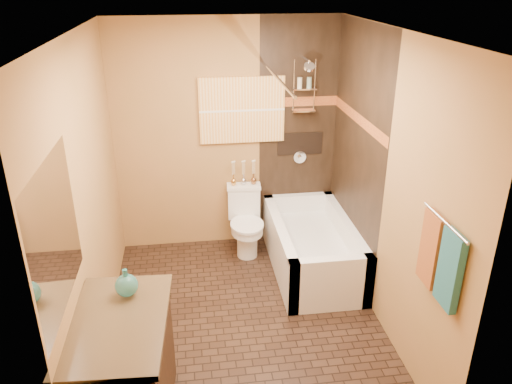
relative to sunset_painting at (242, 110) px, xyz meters
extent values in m
plane|color=black|center=(-0.16, -1.48, -1.55)|extent=(3.00, 3.00, 0.00)
cube|color=#AB7342|center=(-1.36, -1.48, -0.30)|extent=(0.02, 3.00, 2.50)
cube|color=#AB7342|center=(1.04, -1.48, -0.30)|extent=(0.02, 3.00, 2.50)
cube|color=#AB7342|center=(-0.16, 0.02, -0.30)|extent=(2.40, 0.02, 2.50)
cube|color=#AB7342|center=(-0.16, -2.98, -0.30)|extent=(2.40, 0.02, 2.50)
plane|color=silver|center=(-0.16, -1.48, 0.95)|extent=(3.00, 3.00, 0.00)
cube|color=black|center=(0.61, 0.01, -0.30)|extent=(0.85, 0.01, 2.50)
cube|color=black|center=(1.03, -0.73, -0.30)|extent=(0.01, 1.50, 2.50)
cube|color=maroon|center=(0.61, 0.00, 0.07)|extent=(0.85, 0.01, 0.10)
cube|color=maroon|center=(1.02, -0.73, 0.07)|extent=(0.01, 1.50, 0.10)
cube|color=black|center=(0.64, 0.01, -0.40)|extent=(0.50, 0.01, 0.25)
cylinder|color=silver|center=(0.64, -0.12, 0.53)|extent=(0.02, 0.26, 0.02)
cylinder|color=silver|center=(0.64, -0.28, 0.48)|extent=(0.11, 0.11, 0.09)
cylinder|color=silver|center=(0.64, -0.01, -0.55)|extent=(0.14, 0.02, 0.14)
cylinder|color=silver|center=(0.24, -0.73, 0.47)|extent=(0.03, 1.55, 0.03)
cylinder|color=silver|center=(0.99, -2.53, -0.10)|extent=(0.02, 0.55, 0.02)
cube|color=#1C5160|center=(1.00, -2.66, -0.37)|extent=(0.05, 0.22, 0.52)
cube|color=brown|center=(1.00, -2.40, -0.37)|extent=(0.05, 0.22, 0.52)
cube|color=gold|center=(0.00, 0.00, 0.00)|extent=(0.90, 0.04, 0.70)
cube|color=white|center=(-1.35, -2.48, -0.05)|extent=(0.01, 1.00, 0.90)
cube|color=white|center=(0.64, -1.43, -1.27)|extent=(0.80, 0.10, 0.55)
cube|color=white|center=(0.64, -0.03, -1.27)|extent=(0.80, 0.10, 0.55)
cube|color=white|center=(0.29, -0.73, -1.27)|extent=(0.10, 1.50, 0.55)
cube|color=white|center=(0.99, -0.73, -1.27)|extent=(0.10, 1.50, 0.55)
cube|color=white|center=(0.64, -0.73, -1.38)|extent=(0.64, 1.34, 0.35)
cube|color=white|center=(0.00, -0.09, -1.03)|extent=(0.36, 0.18, 0.35)
cube|color=white|center=(0.00, -0.09, -0.84)|extent=(0.38, 0.20, 0.04)
cylinder|color=white|center=(0.00, -0.36, -1.37)|extent=(0.22, 0.22, 0.35)
cylinder|color=white|center=(0.00, -0.36, -1.22)|extent=(0.34, 0.34, 0.09)
cylinder|color=white|center=(0.00, -0.36, -1.17)|extent=(0.36, 0.36, 0.03)
cube|color=black|center=(-1.09, -2.48, -1.13)|extent=(0.63, 0.98, 0.84)
cube|color=black|center=(-1.08, -2.48, -0.69)|extent=(0.67, 1.03, 0.04)
camera|label=1|loc=(-0.57, -5.10, 1.33)|focal=35.00mm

